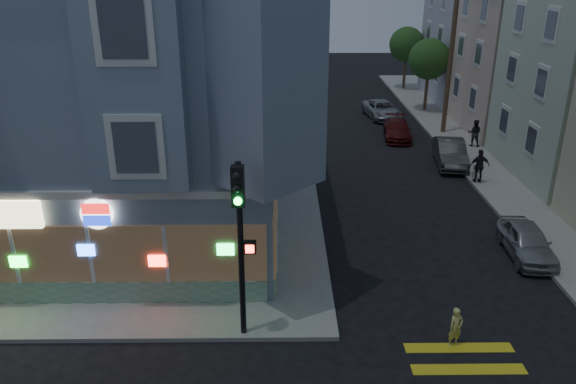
{
  "coord_description": "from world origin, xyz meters",
  "views": [
    {
      "loc": [
        1.3,
        -11.87,
        10.55
      ],
      "look_at": [
        1.51,
        6.64,
        2.96
      ],
      "focal_mm": 35.0,
      "sensor_mm": 36.0,
      "label": 1
    }
  ],
  "objects_px": {
    "street_tree_near": "(429,59)",
    "parked_car_a": "(527,241)",
    "utility_pole": "(450,61)",
    "pedestrian_b": "(480,166)",
    "running_child": "(456,327)",
    "pedestrian_a": "(474,133)",
    "parked_car_d": "(382,110)",
    "fire_hydrant": "(475,171)",
    "traffic_signal": "(240,224)",
    "parked_car_b": "(450,153)",
    "parked_car_c": "(397,129)",
    "street_tree_far": "(407,44)"
  },
  "relations": [
    {
      "from": "running_child",
      "to": "traffic_signal",
      "type": "distance_m",
      "value": 7.04
    },
    {
      "from": "parked_car_a",
      "to": "fire_hydrant",
      "type": "bearing_deg",
      "value": 89.03
    },
    {
      "from": "parked_car_c",
      "to": "pedestrian_b",
      "type": "bearing_deg",
      "value": -66.22
    },
    {
      "from": "running_child",
      "to": "parked_car_d",
      "type": "height_order",
      "value": "running_child"
    },
    {
      "from": "running_child",
      "to": "traffic_signal",
      "type": "bearing_deg",
      "value": 156.22
    },
    {
      "from": "pedestrian_b",
      "to": "parked_car_a",
      "type": "bearing_deg",
      "value": 83.6
    },
    {
      "from": "street_tree_near",
      "to": "parked_car_d",
      "type": "relative_size",
      "value": 1.21
    },
    {
      "from": "parked_car_c",
      "to": "parked_car_d",
      "type": "height_order",
      "value": "parked_car_d"
    },
    {
      "from": "traffic_signal",
      "to": "fire_hydrant",
      "type": "height_order",
      "value": "traffic_signal"
    },
    {
      "from": "utility_pole",
      "to": "pedestrian_b",
      "type": "xyz_separation_m",
      "value": [
        -0.7,
        -9.26,
        -3.78
      ]
    },
    {
      "from": "pedestrian_b",
      "to": "parked_car_b",
      "type": "height_order",
      "value": "pedestrian_b"
    },
    {
      "from": "running_child",
      "to": "parked_car_b",
      "type": "height_order",
      "value": "parked_car_b"
    },
    {
      "from": "utility_pole",
      "to": "parked_car_c",
      "type": "bearing_deg",
      "value": -162.55
    },
    {
      "from": "utility_pole",
      "to": "street_tree_far",
      "type": "height_order",
      "value": "utility_pole"
    },
    {
      "from": "parked_car_a",
      "to": "fire_hydrant",
      "type": "height_order",
      "value": "parked_car_a"
    },
    {
      "from": "utility_pole",
      "to": "street_tree_far",
      "type": "bearing_deg",
      "value": 89.18
    },
    {
      "from": "running_child",
      "to": "parked_car_d",
      "type": "xyz_separation_m",
      "value": [
        2.21,
        26.38,
        -0.02
      ]
    },
    {
      "from": "parked_car_a",
      "to": "fire_hydrant",
      "type": "xyz_separation_m",
      "value": [
        0.6,
        8.0,
        -0.04
      ]
    },
    {
      "from": "parked_car_b",
      "to": "pedestrian_a",
      "type": "bearing_deg",
      "value": 60.45
    },
    {
      "from": "pedestrian_a",
      "to": "parked_car_a",
      "type": "height_order",
      "value": "pedestrian_a"
    },
    {
      "from": "parked_car_a",
      "to": "parked_car_c",
      "type": "relative_size",
      "value": 0.91
    },
    {
      "from": "parked_car_d",
      "to": "pedestrian_a",
      "type": "bearing_deg",
      "value": -66.53
    },
    {
      "from": "pedestrian_a",
      "to": "parked_car_b",
      "type": "bearing_deg",
      "value": 72.14
    },
    {
      "from": "pedestrian_b",
      "to": "fire_hydrant",
      "type": "relative_size",
      "value": 2.07
    },
    {
      "from": "running_child",
      "to": "pedestrian_b",
      "type": "height_order",
      "value": "pedestrian_b"
    },
    {
      "from": "utility_pole",
      "to": "running_child",
      "type": "height_order",
      "value": "utility_pole"
    },
    {
      "from": "fire_hydrant",
      "to": "pedestrian_b",
      "type": "bearing_deg",
      "value": -90.0
    },
    {
      "from": "running_child",
      "to": "fire_hydrant",
      "type": "distance_m",
      "value": 14.3
    },
    {
      "from": "street_tree_near",
      "to": "parked_car_c",
      "type": "relative_size",
      "value": 1.3
    },
    {
      "from": "running_child",
      "to": "pedestrian_a",
      "type": "xyz_separation_m",
      "value": [
        6.61,
        19.03,
        0.34
      ]
    },
    {
      "from": "parked_car_b",
      "to": "traffic_signal",
      "type": "xyz_separation_m",
      "value": [
        -10.56,
        -15.62,
        3.14
      ]
    },
    {
      "from": "street_tree_near",
      "to": "parked_car_a",
      "type": "xyz_separation_m",
      "value": [
        -1.5,
        -22.78,
        -3.3
      ]
    },
    {
      "from": "utility_pole",
      "to": "parked_car_b",
      "type": "bearing_deg",
      "value": -101.8
    },
    {
      "from": "fire_hydrant",
      "to": "traffic_signal",
      "type": "bearing_deg",
      "value": -130.51
    },
    {
      "from": "street_tree_near",
      "to": "parked_car_c",
      "type": "xyz_separation_m",
      "value": [
        -3.45,
        -7.02,
        -3.34
      ]
    },
    {
      "from": "utility_pole",
      "to": "pedestrian_a",
      "type": "xyz_separation_m",
      "value": [
        1.0,
        -3.17,
        -3.83
      ]
    },
    {
      "from": "street_tree_far",
      "to": "traffic_signal",
      "type": "xyz_separation_m",
      "value": [
        -12.06,
        -35.84,
        -0.09
      ]
    },
    {
      "from": "street_tree_near",
      "to": "parked_car_b",
      "type": "bearing_deg",
      "value": -97.0
    },
    {
      "from": "pedestrian_a",
      "to": "fire_hydrant",
      "type": "distance_m",
      "value": 5.87
    },
    {
      "from": "utility_pole",
      "to": "fire_hydrant",
      "type": "relative_size",
      "value": 10.68
    },
    {
      "from": "utility_pole",
      "to": "fire_hydrant",
      "type": "distance_m",
      "value": 9.75
    },
    {
      "from": "utility_pole",
      "to": "traffic_signal",
      "type": "xyz_separation_m",
      "value": [
        -11.86,
        -21.84,
        -0.95
      ]
    },
    {
      "from": "pedestrian_b",
      "to": "parked_car_c",
      "type": "height_order",
      "value": "pedestrian_b"
    },
    {
      "from": "running_child",
      "to": "pedestrian_b",
      "type": "distance_m",
      "value": 13.85
    },
    {
      "from": "street_tree_near",
      "to": "running_child",
      "type": "distance_m",
      "value": 28.98
    },
    {
      "from": "utility_pole",
      "to": "pedestrian_a",
      "type": "distance_m",
      "value": 5.07
    },
    {
      "from": "utility_pole",
      "to": "pedestrian_b",
      "type": "bearing_deg",
      "value": -94.32
    },
    {
      "from": "running_child",
      "to": "traffic_signal",
      "type": "height_order",
      "value": "traffic_signal"
    },
    {
      "from": "street_tree_near",
      "to": "parked_car_a",
      "type": "distance_m",
      "value": 23.06
    },
    {
      "from": "parked_car_d",
      "to": "parked_car_a",
      "type": "bearing_deg",
      "value": -91.74
    }
  ]
}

